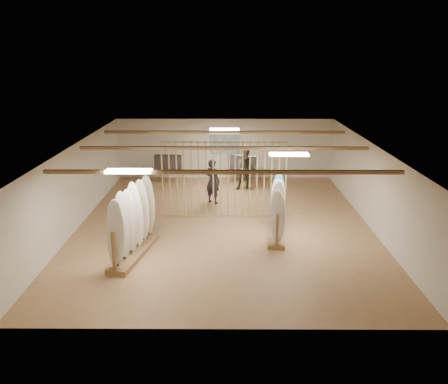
{
  "coord_description": "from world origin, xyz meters",
  "views": [
    {
      "loc": [
        0.08,
        -14.1,
        5.73
      ],
      "look_at": [
        0.0,
        0.0,
        1.2
      ],
      "focal_mm": 35.0,
      "sensor_mm": 36.0,
      "label": 1
    }
  ],
  "objects_px": {
    "rack_right": "(277,218)",
    "clothing_rack_b": "(243,165)",
    "rack_left": "(133,232)",
    "shopper_a": "(213,178)",
    "clothing_rack_a": "(168,164)",
    "shopper_b": "(246,167)"
  },
  "relations": [
    {
      "from": "shopper_a",
      "to": "clothing_rack_b",
      "type": "bearing_deg",
      "value": -80.99
    },
    {
      "from": "rack_left",
      "to": "shopper_b",
      "type": "relative_size",
      "value": 1.29
    },
    {
      "from": "clothing_rack_b",
      "to": "rack_right",
      "type": "bearing_deg",
      "value": -65.98
    },
    {
      "from": "rack_left",
      "to": "rack_right",
      "type": "bearing_deg",
      "value": 29.16
    },
    {
      "from": "shopper_b",
      "to": "rack_left",
      "type": "bearing_deg",
      "value": -117.31
    },
    {
      "from": "rack_right",
      "to": "clothing_rack_b",
      "type": "relative_size",
      "value": 1.54
    },
    {
      "from": "rack_left",
      "to": "shopper_b",
      "type": "xyz_separation_m",
      "value": [
        3.56,
        6.45,
        0.32
      ]
    },
    {
      "from": "rack_right",
      "to": "shopper_a",
      "type": "xyz_separation_m",
      "value": [
        -2.17,
        3.36,
        0.35
      ]
    },
    {
      "from": "shopper_b",
      "to": "clothing_rack_a",
      "type": "bearing_deg",
      "value": 165.92
    },
    {
      "from": "clothing_rack_b",
      "to": "shopper_b",
      "type": "bearing_deg",
      "value": -68.72
    },
    {
      "from": "clothing_rack_a",
      "to": "shopper_a",
      "type": "height_order",
      "value": "shopper_a"
    },
    {
      "from": "rack_left",
      "to": "rack_right",
      "type": "relative_size",
      "value": 1.31
    },
    {
      "from": "shopper_a",
      "to": "shopper_b",
      "type": "distance_m",
      "value": 2.22
    },
    {
      "from": "rack_right",
      "to": "shopper_b",
      "type": "xyz_separation_m",
      "value": [
        -0.78,
        5.08,
        0.39
      ]
    },
    {
      "from": "rack_right",
      "to": "clothing_rack_b",
      "type": "height_order",
      "value": "rack_right"
    },
    {
      "from": "clothing_rack_a",
      "to": "shopper_a",
      "type": "bearing_deg",
      "value": -48.72
    },
    {
      "from": "clothing_rack_a",
      "to": "clothing_rack_b",
      "type": "xyz_separation_m",
      "value": [
        3.39,
        0.01,
        -0.03
      ]
    },
    {
      "from": "clothing_rack_b",
      "to": "shopper_b",
      "type": "relative_size",
      "value": 0.64
    },
    {
      "from": "shopper_b",
      "to": "rack_right",
      "type": "bearing_deg",
      "value": -79.68
    },
    {
      "from": "shopper_a",
      "to": "shopper_b",
      "type": "height_order",
      "value": "shopper_b"
    },
    {
      "from": "rack_right",
      "to": "clothing_rack_b",
      "type": "distance_m",
      "value": 6.14
    },
    {
      "from": "rack_left",
      "to": "shopper_a",
      "type": "height_order",
      "value": "rack_left"
    }
  ]
}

